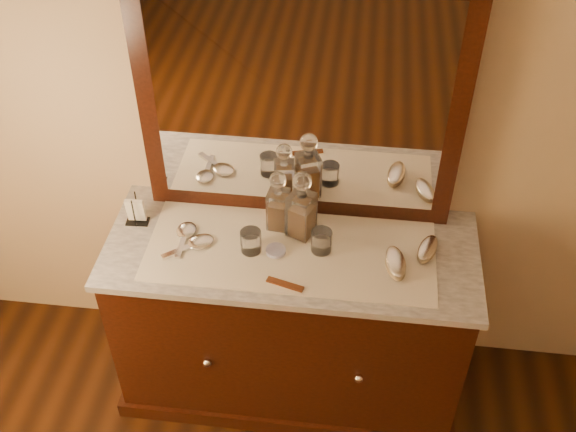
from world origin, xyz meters
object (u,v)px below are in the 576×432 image
object	(u,v)px
hand_mirror_outer	(186,233)
hand_mirror_inner	(196,243)
napkin_rack	(136,212)
pin_dish	(276,251)
comb	(285,284)
brush_near	(396,263)
mirror_frame	(300,102)
decanter_right	(302,211)
brush_far	(427,249)
decanter_left	(278,206)
dresser_cabinet	(291,321)

from	to	relation	value
hand_mirror_outer	hand_mirror_inner	xyz separation A→B (m)	(0.06, -0.05, 0.00)
napkin_rack	pin_dish	bearing A→B (deg)	-10.49
comb	hand_mirror_inner	bearing A→B (deg)	171.04
napkin_rack	brush_near	distance (m)	1.03
pin_dish	comb	bearing A→B (deg)	-71.13
mirror_frame	hand_mirror_inner	distance (m)	0.67
decanter_right	brush_far	size ratio (longest dim) A/B	1.85
decanter_left	hand_mirror_inner	size ratio (longest dim) A/B	1.30
dresser_cabinet	brush_far	size ratio (longest dim) A/B	8.71
comb	brush_near	size ratio (longest dim) A/B	0.81
pin_dish	brush_far	size ratio (longest dim) A/B	0.48
dresser_cabinet	brush_far	bearing A→B (deg)	3.17
napkin_rack	hand_mirror_inner	size ratio (longest dim) A/B	0.66
pin_dish	brush_far	world-z (taller)	brush_far
hand_mirror_inner	mirror_frame	bearing A→B (deg)	37.73
dresser_cabinet	pin_dish	distance (m)	0.46
napkin_rack	hand_mirror_outer	distance (m)	0.22
comb	hand_mirror_outer	xyz separation A→B (m)	(-0.42, 0.22, 0.00)
napkin_rack	hand_mirror_outer	size ratio (longest dim) A/B	0.67
comb	brush_near	distance (m)	0.42
decanter_left	hand_mirror_outer	xyz separation A→B (m)	(-0.35, -0.10, -0.09)
hand_mirror_outer	decanter_left	bearing A→B (deg)	15.50
mirror_frame	comb	bearing A→B (deg)	-89.82
napkin_rack	brush_near	size ratio (longest dim) A/B	0.77
pin_dish	hand_mirror_inner	bearing A→B (deg)	-179.95
decanter_left	pin_dish	bearing A→B (deg)	-86.48
dresser_cabinet	pin_dish	xyz separation A→B (m)	(-0.06, -0.04, 0.45)
comb	hand_mirror_outer	bearing A→B (deg)	168.04
brush_near	hand_mirror_inner	xyz separation A→B (m)	(-0.76, 0.03, -0.01)
brush_near	hand_mirror_inner	distance (m)	0.76
decanter_right	brush_far	distance (m)	0.50
hand_mirror_inner	hand_mirror_outer	bearing A→B (deg)	136.71
napkin_rack	decanter_left	world-z (taller)	decanter_left
hand_mirror_outer	decanter_right	bearing A→B (deg)	8.23
comb	hand_mirror_inner	world-z (taller)	hand_mirror_inner
dresser_cabinet	hand_mirror_outer	distance (m)	0.62
comb	decanter_right	distance (m)	0.30
brush_near	hand_mirror_outer	distance (m)	0.82
mirror_frame	napkin_rack	bearing A→B (deg)	-164.48
decanter_left	hand_mirror_inner	bearing A→B (deg)	-153.21
pin_dish	decanter_left	distance (m)	0.18
hand_mirror_outer	brush_near	bearing A→B (deg)	-5.59
hand_mirror_outer	mirror_frame	bearing A→B (deg)	28.60
napkin_rack	hand_mirror_outer	world-z (taller)	napkin_rack
decanter_right	hand_mirror_inner	bearing A→B (deg)	-163.36
brush_far	dresser_cabinet	bearing A→B (deg)	-176.83
mirror_frame	hand_mirror_outer	distance (m)	0.68
dresser_cabinet	pin_dish	size ratio (longest dim) A/B	18.00
hand_mirror_outer	hand_mirror_inner	distance (m)	0.08
decanter_right	napkin_rack	bearing A→B (deg)	-179.04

